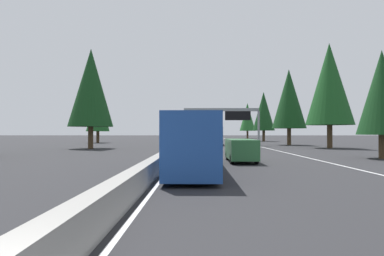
{
  "coord_description": "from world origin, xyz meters",
  "views": [
    {
      "loc": [
        -2.5,
        -1.96,
        2.24
      ],
      "look_at": [
        57.68,
        -0.91,
        3.0
      ],
      "focal_mm": 30.13,
      "sensor_mm": 36.0,
      "label": 1
    }
  ],
  "objects_px": {
    "conifer_right_near": "(329,84)",
    "minivan_mid_center": "(241,149)",
    "sedan_mid_left": "(218,137)",
    "pickup_far_right": "(217,140)",
    "conifer_right_distant": "(247,117)",
    "box_truck_mid_right": "(206,134)",
    "bus_far_left": "(209,134)",
    "conifer_right_mid": "(289,99)",
    "conifer_left_mid": "(98,111)",
    "conifer_right_foreground": "(382,92)",
    "sign_gantry_overhead": "(222,116)",
    "sedan_distant_a": "(207,136)",
    "conifer_right_far": "(264,111)",
    "sedan_distant_b": "(213,139)",
    "bus_far_center": "(193,141)",
    "conifer_left_near": "(91,88)"
  },
  "relations": [
    {
      "from": "sedan_distant_b",
      "to": "conifer_left_near",
      "type": "relative_size",
      "value": 0.32
    },
    {
      "from": "sedan_distant_b",
      "to": "bus_far_left",
      "type": "distance_m",
      "value": 14.23
    },
    {
      "from": "box_truck_mid_right",
      "to": "bus_far_left",
      "type": "distance_m",
      "value": 40.94
    },
    {
      "from": "sedan_distant_b",
      "to": "sedan_distant_a",
      "type": "xyz_separation_m",
      "value": [
        46.87,
        -0.14,
        0.0
      ]
    },
    {
      "from": "sedan_mid_left",
      "to": "bus_far_left",
      "type": "xyz_separation_m",
      "value": [
        -20.84,
        3.77,
        1.03
      ]
    },
    {
      "from": "sign_gantry_overhead",
      "to": "sedan_distant_a",
      "type": "distance_m",
      "value": 69.29
    },
    {
      "from": "box_truck_mid_right",
      "to": "bus_far_left",
      "type": "bearing_deg",
      "value": 179.61
    },
    {
      "from": "bus_far_left",
      "to": "conifer_left_near",
      "type": "distance_m",
      "value": 50.1
    },
    {
      "from": "sedan_mid_left",
      "to": "conifer_left_near",
      "type": "distance_m",
      "value": 71.01
    },
    {
      "from": "pickup_far_right",
      "to": "conifer_right_foreground",
      "type": "distance_m",
      "value": 31.49
    },
    {
      "from": "conifer_right_mid",
      "to": "bus_far_center",
      "type": "bearing_deg",
      "value": 156.76
    },
    {
      "from": "pickup_far_right",
      "to": "conifer_right_far",
      "type": "distance_m",
      "value": 26.0
    },
    {
      "from": "conifer_right_mid",
      "to": "conifer_right_far",
      "type": "relative_size",
      "value": 1.1
    },
    {
      "from": "conifer_right_far",
      "to": "bus_far_center",
      "type": "bearing_deg",
      "value": 164.77
    },
    {
      "from": "pickup_far_right",
      "to": "conifer_right_distant",
      "type": "xyz_separation_m",
      "value": [
        55.45,
        -13.91,
        6.55
      ]
    },
    {
      "from": "bus_far_center",
      "to": "sedan_mid_left",
      "type": "bearing_deg",
      "value": -4.52
    },
    {
      "from": "minivan_mid_center",
      "to": "sedan_mid_left",
      "type": "height_order",
      "value": "minivan_mid_center"
    },
    {
      "from": "sign_gantry_overhead",
      "to": "conifer_left_near",
      "type": "relative_size",
      "value": 0.94
    },
    {
      "from": "minivan_mid_center",
      "to": "conifer_right_mid",
      "type": "height_order",
      "value": "conifer_right_mid"
    },
    {
      "from": "sedan_mid_left",
      "to": "conifer_right_near",
      "type": "distance_m",
      "value": 66.82
    },
    {
      "from": "conifer_right_near",
      "to": "minivan_mid_center",
      "type": "bearing_deg",
      "value": 144.03
    },
    {
      "from": "conifer_right_near",
      "to": "conifer_left_near",
      "type": "xyz_separation_m",
      "value": [
        -1.94,
        32.83,
        -0.71
      ]
    },
    {
      "from": "minivan_mid_center",
      "to": "conifer_right_near",
      "type": "bearing_deg",
      "value": -35.97
    },
    {
      "from": "sedan_distant_b",
      "to": "conifer_right_far",
      "type": "xyz_separation_m",
      "value": [
        2.45,
        -12.43,
        6.57
      ]
    },
    {
      "from": "conifer_right_near",
      "to": "pickup_far_right",
      "type": "bearing_deg",
      "value": 54.14
    },
    {
      "from": "pickup_far_right",
      "to": "conifer_right_foreground",
      "type": "xyz_separation_m",
      "value": [
        -28.65,
        -12.22,
        4.66
      ]
    },
    {
      "from": "bus_far_center",
      "to": "minivan_mid_center",
      "type": "xyz_separation_m",
      "value": [
        5.86,
        -3.51,
        -0.77
      ]
    },
    {
      "from": "conifer_left_mid",
      "to": "box_truck_mid_right",
      "type": "bearing_deg",
      "value": -21.04
    },
    {
      "from": "sedan_distant_b",
      "to": "conifer_right_mid",
      "type": "bearing_deg",
      "value": -148.14
    },
    {
      "from": "sedan_distant_b",
      "to": "sedan_distant_a",
      "type": "height_order",
      "value": "same"
    },
    {
      "from": "box_truck_mid_right",
      "to": "conifer_right_foreground",
      "type": "height_order",
      "value": "conifer_right_foreground"
    },
    {
      "from": "sedan_mid_left",
      "to": "conifer_right_distant",
      "type": "bearing_deg",
      "value": -84.33
    },
    {
      "from": "minivan_mid_center",
      "to": "sedan_distant_a",
      "type": "xyz_separation_m",
      "value": [
        98.02,
        -0.39,
        -0.27
      ]
    },
    {
      "from": "pickup_far_right",
      "to": "conifer_left_mid",
      "type": "distance_m",
      "value": 27.23
    },
    {
      "from": "conifer_right_near",
      "to": "conifer_right_distant",
      "type": "relative_size",
      "value": 1.2
    },
    {
      "from": "box_truck_mid_right",
      "to": "conifer_right_near",
      "type": "distance_m",
      "value": 87.02
    },
    {
      "from": "bus_far_left",
      "to": "conifer_left_mid",
      "type": "xyz_separation_m",
      "value": [
        -22.58,
        24.15,
        4.92
      ]
    },
    {
      "from": "bus_far_left",
      "to": "minivan_mid_center",
      "type": "bearing_deg",
      "value": -179.99
    },
    {
      "from": "sedan_mid_left",
      "to": "conifer_right_mid",
      "type": "height_order",
      "value": "conifer_right_mid"
    },
    {
      "from": "minivan_mid_center",
      "to": "conifer_right_far",
      "type": "height_order",
      "value": "conifer_right_far"
    },
    {
      "from": "conifer_right_mid",
      "to": "conifer_left_mid",
      "type": "height_order",
      "value": "conifer_right_mid"
    },
    {
      "from": "conifer_right_near",
      "to": "conifer_right_distant",
      "type": "xyz_separation_m",
      "value": [
        66.34,
        1.16,
        -1.48
      ]
    },
    {
      "from": "conifer_right_distant",
      "to": "conifer_left_mid",
      "type": "distance_m",
      "value": 58.57
    },
    {
      "from": "sedan_mid_left",
      "to": "minivan_mid_center",
      "type": "bearing_deg",
      "value": 177.5
    },
    {
      "from": "box_truck_mid_right",
      "to": "conifer_left_mid",
      "type": "relative_size",
      "value": 0.78
    },
    {
      "from": "minivan_mid_center",
      "to": "pickup_far_right",
      "type": "distance_m",
      "value": 31.75
    },
    {
      "from": "sign_gantry_overhead",
      "to": "bus_far_center",
      "type": "relative_size",
      "value": 1.1
    },
    {
      "from": "pickup_far_right",
      "to": "bus_far_left",
      "type": "distance_m",
      "value": 33.6
    },
    {
      "from": "minivan_mid_center",
      "to": "conifer_right_far",
      "type": "xyz_separation_m",
      "value": [
        53.6,
        -12.68,
        6.3
      ]
    },
    {
      "from": "bus_far_left",
      "to": "conifer_right_near",
      "type": "distance_m",
      "value": 47.54
    }
  ]
}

